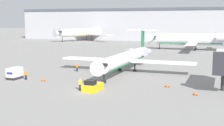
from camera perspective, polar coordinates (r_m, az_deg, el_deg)
name	(u,v)px	position (r m, az deg, el deg)	size (l,w,h in m)	color
ground_plane	(87,92)	(47.60, -4.60, -5.25)	(600.00, 600.00, 0.00)	gray
terminal_building	(185,24)	(163.33, 13.12, 6.88)	(180.00, 16.80, 16.77)	#B2B2B7
airplane_main	(126,58)	(65.06, 2.60, 0.94)	(28.64, 29.95, 8.37)	white
pushback_tug	(92,86)	(48.45, -3.60, -4.24)	(2.23, 3.77, 1.72)	yellow
luggage_cart	(15,73)	(60.07, -17.36, -1.80)	(1.74, 2.96, 2.12)	#232326
worker_near_tug	(80,84)	(48.49, -5.85, -3.85)	(0.40, 0.26, 1.83)	#232838
worker_by_wing	(77,67)	(66.17, -6.41, -0.71)	(0.40, 0.25, 1.80)	#232838
worker_on_apron	(26,75)	(58.47, -15.47, -2.06)	(0.40, 0.26, 1.85)	#232838
traffic_cone_left	(43,79)	(56.90, -12.49, -2.83)	(0.66, 0.66, 0.82)	black
traffic_cone_right	(167,85)	(51.61, 10.04, -3.97)	(0.71, 0.71, 0.63)	black
traffic_cone_mid	(195,93)	(46.95, 14.97, -5.28)	(0.62, 0.62, 0.68)	black
airplane_parked_far_left	(193,39)	(115.60, 14.54, 4.23)	(32.28, 32.39, 11.07)	silver
airplane_parked_far_right	(87,32)	(163.15, -4.57, 5.61)	(33.35, 34.81, 11.38)	white
jet_bridge	(224,60)	(52.30, 19.84, 0.44)	(3.20, 10.76, 6.19)	#2D2D33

